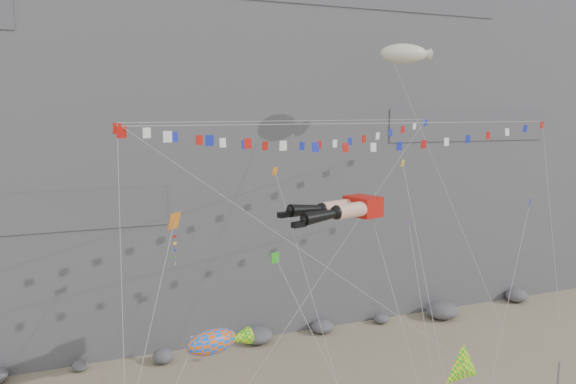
% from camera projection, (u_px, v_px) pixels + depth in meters
% --- Properties ---
extents(cliff, '(80.00, 28.00, 50.00)m').
position_uv_depth(cliff, '(208.00, 56.00, 57.48)').
color(cliff, slate).
rests_on(cliff, ground).
extents(talus_boulders, '(60.00, 3.00, 1.20)m').
position_uv_depth(talus_boulders, '(257.00, 336.00, 47.05)').
color(talus_boulders, slate).
rests_on(talus_boulders, ground).
extents(legs_kite, '(7.20, 13.40, 18.03)m').
position_uv_depth(legs_kite, '(341.00, 210.00, 33.80)').
color(legs_kite, '#B4120B').
rests_on(legs_kite, ground).
extents(flag_banner_upper, '(26.95, 17.58, 26.17)m').
position_uv_depth(flag_banner_upper, '(311.00, 121.00, 37.69)').
color(flag_banner_upper, '#B4120B').
rests_on(flag_banner_upper, ground).
extents(flag_banner_lower, '(32.76, 11.34, 21.69)m').
position_uv_depth(flag_banner_lower, '(387.00, 123.00, 35.07)').
color(flag_banner_lower, '#B4120B').
rests_on(flag_banner_lower, ground).
extents(harlequin_kite, '(5.86, 7.22, 15.67)m').
position_uv_depth(harlequin_kite, '(174.00, 222.00, 28.73)').
color(harlequin_kite, red).
rests_on(harlequin_kite, ground).
extents(fish_windsock, '(8.78, 6.91, 11.18)m').
position_uv_depth(fish_windsock, '(212.00, 342.00, 29.96)').
color(fish_windsock, '#EE580C').
rests_on(fish_windsock, ground).
extents(delta_kite, '(3.61, 4.34, 8.00)m').
position_uv_depth(delta_kite, '(464.00, 368.00, 29.05)').
color(delta_kite, yellow).
rests_on(delta_kite, ground).
extents(blimp_windsock, '(4.69, 14.83, 27.32)m').
position_uv_depth(blimp_windsock, '(404.00, 54.00, 43.19)').
color(blimp_windsock, beige).
rests_on(blimp_windsock, ground).
extents(small_kite_a, '(1.17, 15.33, 21.21)m').
position_uv_depth(small_kite_a, '(276.00, 176.00, 36.21)').
color(small_kite_a, orange).
rests_on(small_kite_a, ground).
extents(small_kite_b, '(4.99, 11.54, 16.74)m').
position_uv_depth(small_kite_b, '(409.00, 226.00, 37.24)').
color(small_kite_b, purple).
rests_on(small_kite_b, ground).
extents(small_kite_c, '(3.69, 10.74, 15.45)m').
position_uv_depth(small_kite_c, '(277.00, 261.00, 30.11)').
color(small_kite_c, green).
rests_on(small_kite_c, ground).
extents(small_kite_d, '(4.64, 13.31, 20.63)m').
position_uv_depth(small_kite_d, '(404.00, 170.00, 37.48)').
color(small_kite_d, '#FFAF15').
rests_on(small_kite_d, ground).
extents(small_kite_e, '(10.59, 7.40, 17.95)m').
position_uv_depth(small_kite_e, '(529.00, 208.00, 36.13)').
color(small_kite_e, '#1320A7').
rests_on(small_kite_e, ground).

